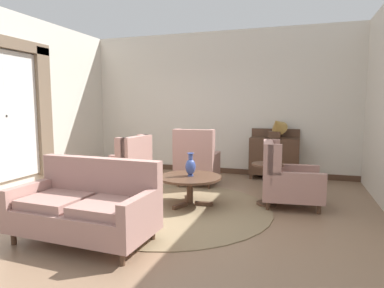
% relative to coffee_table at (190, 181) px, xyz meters
% --- Properties ---
extents(ground, '(8.95, 8.95, 0.00)m').
position_rel_coffee_table_xyz_m(ground, '(-0.21, -0.55, -0.39)').
color(ground, '#896B51').
extents(wall_back, '(6.30, 0.08, 3.20)m').
position_rel_coffee_table_xyz_m(wall_back, '(-0.21, 2.65, 1.21)').
color(wall_back, silver).
rests_on(wall_back, ground).
extents(wall_left, '(0.08, 4.48, 3.20)m').
position_rel_coffee_table_xyz_m(wall_left, '(-3.28, 0.41, 1.21)').
color(wall_left, silver).
rests_on(wall_left, ground).
extents(baseboard_back, '(6.14, 0.03, 0.12)m').
position_rel_coffee_table_xyz_m(baseboard_back, '(-0.21, 2.60, -0.33)').
color(baseboard_back, '#4C3323').
rests_on(baseboard_back, ground).
extents(area_rug, '(3.02, 3.02, 0.01)m').
position_rel_coffee_table_xyz_m(area_rug, '(-0.21, -0.25, -0.39)').
color(area_rug, '#847051').
rests_on(area_rug, ground).
extents(window_with_curtains, '(0.12, 2.02, 2.52)m').
position_rel_coffee_table_xyz_m(window_with_curtains, '(-3.19, -0.37, 1.14)').
color(window_with_curtains, silver).
extents(coffee_table, '(0.98, 0.98, 0.47)m').
position_rel_coffee_table_xyz_m(coffee_table, '(0.00, 0.00, 0.00)').
color(coffee_table, '#4C3323').
rests_on(coffee_table, ground).
extents(porcelain_vase, '(0.16, 0.16, 0.36)m').
position_rel_coffee_table_xyz_m(porcelain_vase, '(0.01, 0.01, 0.23)').
color(porcelain_vase, '#384C93').
rests_on(porcelain_vase, coffee_table).
extents(settee, '(1.65, 0.87, 0.93)m').
position_rel_coffee_table_xyz_m(settee, '(-0.70, -1.65, -0.00)').
color(settee, tan).
rests_on(settee, ground).
extents(armchair_beside_settee, '(0.96, 0.86, 1.00)m').
position_rel_coffee_table_xyz_m(armchair_beside_settee, '(1.42, 0.45, 0.03)').
color(armchair_beside_settee, tan).
rests_on(armchair_beside_settee, ground).
extents(armchair_near_sideboard, '(0.81, 0.87, 1.11)m').
position_rel_coffee_table_xyz_m(armchair_near_sideboard, '(-0.30, 1.30, 0.06)').
color(armchair_near_sideboard, tan).
rests_on(armchair_near_sideboard, ground).
extents(armchair_far_left, '(0.99, 0.83, 1.04)m').
position_rel_coffee_table_xyz_m(armchair_far_left, '(-1.29, 0.23, 0.04)').
color(armchair_far_left, tan).
rests_on(armchair_far_left, ground).
extents(side_table, '(0.49, 0.49, 0.66)m').
position_rel_coffee_table_xyz_m(side_table, '(1.14, 0.40, 0.00)').
color(side_table, '#4C3323').
rests_on(side_table, ground).
extents(sideboard, '(1.01, 0.43, 1.06)m').
position_rel_coffee_table_xyz_m(sideboard, '(1.09, 2.36, 0.10)').
color(sideboard, '#4C3323').
rests_on(sideboard, ground).
extents(gramophone, '(0.45, 0.51, 0.51)m').
position_rel_coffee_table_xyz_m(gramophone, '(1.14, 2.27, 0.73)').
color(gramophone, '#4C3323').
rests_on(gramophone, sideboard).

